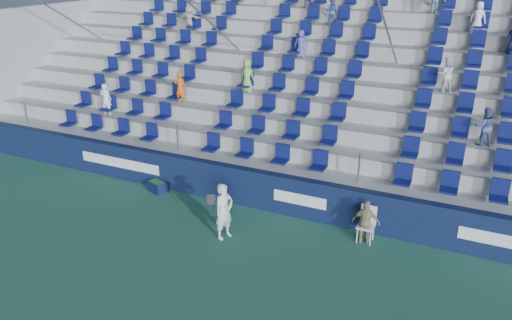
{
  "coord_description": "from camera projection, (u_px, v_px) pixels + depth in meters",
  "views": [
    {
      "loc": [
        5.78,
        -9.21,
        7.15
      ],
      "look_at": [
        0.2,
        2.8,
        1.7
      ],
      "focal_mm": 35.0,
      "sensor_mm": 36.0,
      "label": 1
    }
  ],
  "objects": [
    {
      "name": "line_judge",
      "position": [
        366.0,
        222.0,
        13.18
      ],
      "size": [
        0.75,
        0.36,
        1.24
      ],
      "primitive_type": "imported",
      "rotation": [
        0.0,
        0.0,
        3.23
      ],
      "color": "tan",
      "rests_on": "ground"
    },
    {
      "name": "sponsor_wall",
      "position": [
        255.0,
        188.0,
        15.11
      ],
      "size": [
        24.0,
        0.32,
        1.2
      ],
      "color": "#101A3C",
      "rests_on": "ground"
    },
    {
      "name": "line_judge_chair",
      "position": [
        367.0,
        221.0,
        13.33
      ],
      "size": [
        0.45,
        0.46,
        0.99
      ],
      "color": "white",
      "rests_on": "ground"
    },
    {
      "name": "ball_bin",
      "position": [
        157.0,
        186.0,
        16.23
      ],
      "size": [
        0.72,
        0.59,
        0.35
      ],
      "color": "#0F163A",
      "rests_on": "ground"
    },
    {
      "name": "grandstand",
      "position": [
        312.0,
        99.0,
        18.8
      ],
      "size": [
        24.0,
        8.17,
        6.63
      ],
      "color": "#A2A29D",
      "rests_on": "ground"
    },
    {
      "name": "tennis_player",
      "position": [
        224.0,
        211.0,
        13.36
      ],
      "size": [
        0.69,
        0.67,
        1.59
      ],
      "color": "silver",
      "rests_on": "ground"
    },
    {
      "name": "ground",
      "position": [
        203.0,
        258.0,
        12.7
      ],
      "size": [
        70.0,
        70.0,
        0.0
      ],
      "primitive_type": "plane",
      "color": "#2A6249",
      "rests_on": "ground"
    }
  ]
}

